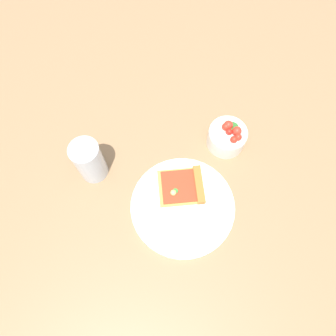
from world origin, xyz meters
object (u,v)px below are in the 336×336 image
plate (183,206)px  pizza_slice_main (185,186)px  salad_bowl (227,136)px  soda_glass (90,162)px

plate → pizza_slice_main: size_ratio=2.04×
salad_bowl → soda_glass: 0.37m
salad_bowl → plate: bearing=151.0°
salad_bowl → pizza_slice_main: bearing=144.0°
salad_bowl → soda_glass: size_ratio=0.82×
pizza_slice_main → salad_bowl: 0.19m
pizza_slice_main → soda_glass: (0.03, 0.25, 0.04)m
pizza_slice_main → soda_glass: size_ratio=1.02×
plate → salad_bowl: (0.20, -0.11, 0.03)m
pizza_slice_main → salad_bowl: bearing=-36.0°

